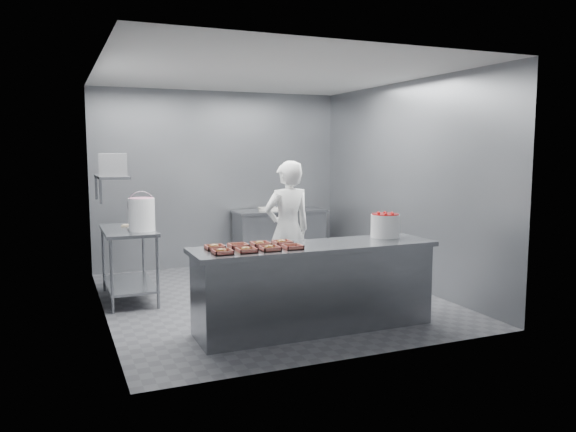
# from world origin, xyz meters

# --- Properties ---
(floor) EXTENTS (4.50, 4.50, 0.00)m
(floor) POSITION_xyz_m (0.00, 0.00, 0.00)
(floor) COLOR #4C4C51
(floor) RESTS_ON ground
(ceiling) EXTENTS (4.50, 4.50, 0.00)m
(ceiling) POSITION_xyz_m (0.00, 0.00, 2.80)
(ceiling) COLOR white
(ceiling) RESTS_ON wall_back
(wall_back) EXTENTS (4.00, 0.04, 2.80)m
(wall_back) POSITION_xyz_m (0.00, 2.25, 1.40)
(wall_back) COLOR slate
(wall_back) RESTS_ON ground
(wall_left) EXTENTS (0.04, 4.50, 2.80)m
(wall_left) POSITION_xyz_m (-2.00, 0.00, 1.40)
(wall_left) COLOR slate
(wall_left) RESTS_ON ground
(wall_right) EXTENTS (0.04, 4.50, 2.80)m
(wall_right) POSITION_xyz_m (2.00, 0.00, 1.40)
(wall_right) COLOR slate
(wall_right) RESTS_ON ground
(service_counter) EXTENTS (2.60, 0.70, 0.90)m
(service_counter) POSITION_xyz_m (0.00, -1.35, 0.45)
(service_counter) COLOR slate
(service_counter) RESTS_ON ground
(prep_table) EXTENTS (0.60, 1.20, 0.90)m
(prep_table) POSITION_xyz_m (-1.65, 0.60, 0.59)
(prep_table) COLOR slate
(prep_table) RESTS_ON ground
(back_counter) EXTENTS (1.50, 0.60, 0.90)m
(back_counter) POSITION_xyz_m (0.90, 1.90, 0.45)
(back_counter) COLOR slate
(back_counter) RESTS_ON ground
(wall_shelf) EXTENTS (0.35, 0.90, 0.03)m
(wall_shelf) POSITION_xyz_m (-1.82, 0.60, 1.55)
(wall_shelf) COLOR slate
(wall_shelf) RESTS_ON wall_left
(tray_0) EXTENTS (0.19, 0.18, 0.06)m
(tray_0) POSITION_xyz_m (-1.03, -1.48, 0.92)
(tray_0) COLOR tan
(tray_0) RESTS_ON service_counter
(tray_1) EXTENTS (0.19, 0.18, 0.06)m
(tray_1) POSITION_xyz_m (-0.79, -1.48, 0.92)
(tray_1) COLOR tan
(tray_1) RESTS_ON service_counter
(tray_2) EXTENTS (0.19, 0.18, 0.06)m
(tray_2) POSITION_xyz_m (-0.55, -1.48, 0.92)
(tray_2) COLOR tan
(tray_2) RESTS_ON service_counter
(tray_3) EXTENTS (0.19, 0.18, 0.04)m
(tray_3) POSITION_xyz_m (-0.31, -1.48, 0.92)
(tray_3) COLOR tan
(tray_3) RESTS_ON service_counter
(tray_4) EXTENTS (0.19, 0.18, 0.06)m
(tray_4) POSITION_xyz_m (-1.03, -1.22, 0.92)
(tray_4) COLOR tan
(tray_4) RESTS_ON service_counter
(tray_5) EXTENTS (0.19, 0.18, 0.04)m
(tray_5) POSITION_xyz_m (-0.79, -1.22, 0.92)
(tray_5) COLOR tan
(tray_5) RESTS_ON service_counter
(tray_6) EXTENTS (0.19, 0.18, 0.06)m
(tray_6) POSITION_xyz_m (-0.55, -1.22, 0.92)
(tray_6) COLOR tan
(tray_6) RESTS_ON service_counter
(tray_7) EXTENTS (0.19, 0.18, 0.06)m
(tray_7) POSITION_xyz_m (-0.31, -1.22, 0.92)
(tray_7) COLOR tan
(tray_7) RESTS_ON service_counter
(worker) EXTENTS (0.67, 0.47, 1.74)m
(worker) POSITION_xyz_m (0.21, -0.10, 0.87)
(worker) COLOR white
(worker) RESTS_ON ground
(strawberry_tub) EXTENTS (0.32, 0.32, 0.27)m
(strawberry_tub) POSITION_xyz_m (0.94, -1.21, 1.04)
(strawberry_tub) COLOR white
(strawberry_tub) RESTS_ON service_counter
(glaze_bucket) EXTENTS (0.33, 0.31, 0.48)m
(glaze_bucket) POSITION_xyz_m (-1.51, 0.35, 1.11)
(glaze_bucket) COLOR white
(glaze_bucket) RESTS_ON prep_table
(bucket_lid) EXTENTS (0.39, 0.39, 0.02)m
(bucket_lid) POSITION_xyz_m (-1.51, 0.49, 0.91)
(bucket_lid) COLOR white
(bucket_lid) RESTS_ON prep_table
(rag) EXTENTS (0.18, 0.17, 0.02)m
(rag) POSITION_xyz_m (-1.62, 0.84, 0.91)
(rag) COLOR #CCB28C
(rag) RESTS_ON prep_table
(appliance) EXTENTS (0.35, 0.39, 0.27)m
(appliance) POSITION_xyz_m (-1.82, 0.37, 1.70)
(appliance) COLOR gray
(appliance) RESTS_ON wall_shelf
(paper_stack) EXTENTS (0.34, 0.28, 0.05)m
(paper_stack) POSITION_xyz_m (0.71, 1.90, 0.92)
(paper_stack) COLOR silver
(paper_stack) RESTS_ON back_counter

